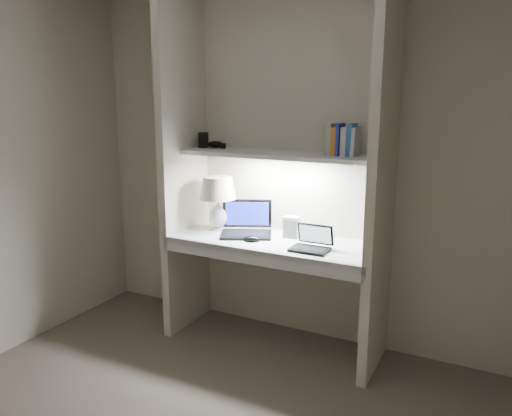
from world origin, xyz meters
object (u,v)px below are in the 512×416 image
Objects in this scene: laptop_main at (247,227)px; book_row at (342,140)px; table_lamp at (218,194)px; laptop_netbook at (312,244)px; speaker at (292,227)px.

laptop_main is 0.93m from book_row.
table_lamp is 1.92× the size of book_row.
laptop_netbook is at bearing -119.37° from book_row.
laptop_main is 0.57m from laptop_netbook.
table_lamp is 0.32m from laptop_main.
laptop_netbook is (0.55, -0.14, -0.02)m from laptop_main.
book_row is at bearing 60.56° from laptop_netbook.
table_lamp is 0.84m from laptop_netbook.
book_row reaches higher than laptop_netbook.
book_row is (0.91, 0.06, 0.42)m from table_lamp.
speaker is at bearing 179.89° from book_row.
speaker is at bearing 6.34° from table_lamp.
speaker is at bearing 138.14° from laptop_netbook.
laptop_main is at bearing -174.42° from book_row.
table_lamp is 2.66× the size of speaker.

